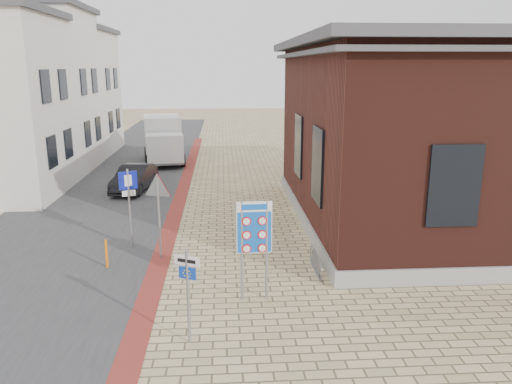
{
  "coord_description": "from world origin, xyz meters",
  "views": [
    {
      "loc": [
        -0.01,
        -11.29,
        5.84
      ],
      "look_at": [
        0.95,
        3.05,
        2.2
      ],
      "focal_mm": 35.0,
      "sensor_mm": 36.0,
      "label": 1
    }
  ],
  "objects_px": {
    "essen_sign": "(188,283)",
    "parking_sign": "(129,194)",
    "box_truck": "(163,139)",
    "bollard": "(106,254)",
    "sedan": "(134,178)",
    "border_sign": "(254,230)"
  },
  "relations": [
    {
      "from": "essen_sign",
      "to": "parking_sign",
      "type": "xyz_separation_m",
      "value": [
        -2.27,
        6.0,
        0.43
      ]
    },
    {
      "from": "box_truck",
      "to": "bollard",
      "type": "xyz_separation_m",
      "value": [
        0.2,
        -16.91,
        -1.01
      ]
    },
    {
      "from": "parking_sign",
      "to": "bollard",
      "type": "xyz_separation_m",
      "value": [
        -0.43,
        -1.7,
        -1.38
      ]
    },
    {
      "from": "sedan",
      "to": "bollard",
      "type": "relative_size",
      "value": 4.21
    },
    {
      "from": "sedan",
      "to": "box_truck",
      "type": "height_order",
      "value": "box_truck"
    },
    {
      "from": "bollard",
      "to": "essen_sign",
      "type": "bearing_deg",
      "value": -57.88
    },
    {
      "from": "box_truck",
      "to": "bollard",
      "type": "distance_m",
      "value": 16.94
    },
    {
      "from": "box_truck",
      "to": "parking_sign",
      "type": "bearing_deg",
      "value": -96.63
    },
    {
      "from": "box_truck",
      "to": "border_sign",
      "type": "xyz_separation_m",
      "value": [
        4.44,
        -19.21,
        0.42
      ]
    },
    {
      "from": "border_sign",
      "to": "essen_sign",
      "type": "relative_size",
      "value": 1.22
    },
    {
      "from": "sedan",
      "to": "bollard",
      "type": "xyz_separation_m",
      "value": [
        0.78,
        -9.58,
        -0.17
      ]
    },
    {
      "from": "border_sign",
      "to": "parking_sign",
      "type": "xyz_separation_m",
      "value": [
        -3.8,
        4.0,
        -0.05
      ]
    },
    {
      "from": "sedan",
      "to": "essen_sign",
      "type": "bearing_deg",
      "value": -67.3
    },
    {
      "from": "border_sign",
      "to": "bollard",
      "type": "distance_m",
      "value": 5.02
    },
    {
      "from": "essen_sign",
      "to": "parking_sign",
      "type": "relative_size",
      "value": 0.8
    },
    {
      "from": "border_sign",
      "to": "bollard",
      "type": "height_order",
      "value": "border_sign"
    },
    {
      "from": "sedan",
      "to": "box_truck",
      "type": "bearing_deg",
      "value": 94.07
    },
    {
      "from": "sedan",
      "to": "box_truck",
      "type": "distance_m",
      "value": 7.4
    },
    {
      "from": "sedan",
      "to": "parking_sign",
      "type": "height_order",
      "value": "parking_sign"
    },
    {
      "from": "border_sign",
      "to": "box_truck",
      "type": "bearing_deg",
      "value": 100.12
    },
    {
      "from": "sedan",
      "to": "border_sign",
      "type": "xyz_separation_m",
      "value": [
        5.02,
        -11.88,
        1.25
      ]
    },
    {
      "from": "essen_sign",
      "to": "border_sign",
      "type": "bearing_deg",
      "value": 77.45
    }
  ]
}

